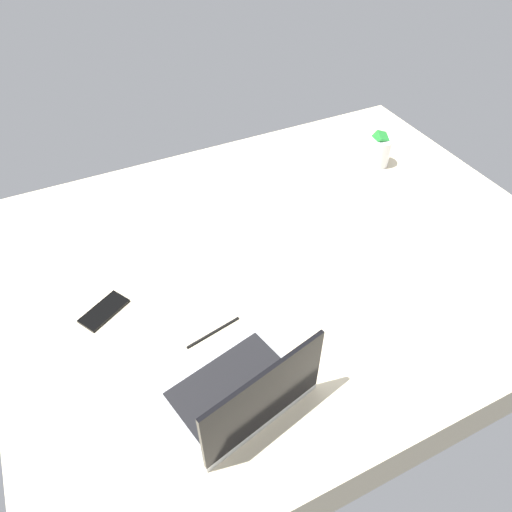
{
  "coord_description": "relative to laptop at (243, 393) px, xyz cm",
  "views": [
    {
      "loc": [
        58.28,
        97.37,
        124.1
      ],
      "look_at": [
        12.88,
        3.85,
        24.0
      ],
      "focal_mm": 33.27,
      "sensor_mm": 36.0,
      "label": 1
    }
  ],
  "objects": [
    {
      "name": "laptop",
      "position": [
        0.0,
        0.0,
        0.0
      ],
      "size": [
        37.4,
        29.96,
        23.0
      ],
      "rotation": [
        0.0,
        0.0,
        0.23
      ],
      "color": "#B7BABC",
      "rests_on": "bed_mattress"
    },
    {
      "name": "cell_phone",
      "position": [
        24.0,
        -42.99,
        -4.01
      ],
      "size": [
        15.53,
        12.87,
        0.8
      ],
      "primitive_type": "cube",
      "rotation": [
        0.0,
        0.0,
        5.23
      ],
      "color": "black",
      "rests_on": "bed_mattress"
    },
    {
      "name": "bed_mattress",
      "position": [
        -35.55,
        -43.19,
        -13.41
      ],
      "size": [
        180.0,
        140.0,
        18.0
      ],
      "primitive_type": "cube",
      "color": "beige",
      "rests_on": "ground"
    },
    {
      "name": "charger_cable",
      "position": [
        -1.42,
        -22.41,
        -4.11
      ],
      "size": [
        16.79,
        3.89,
        0.6
      ],
      "primitive_type": "cube",
      "rotation": [
        0.0,
        0.0,
        0.2
      ],
      "color": "black",
      "rests_on": "bed_mattress"
    },
    {
      "name": "snack_cup",
      "position": [
        -92.78,
        -72.45,
        1.45
      ],
      "size": [
        9.0,
        11.03,
        14.24
      ],
      "color": "silver",
      "rests_on": "bed_mattress"
    }
  ]
}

